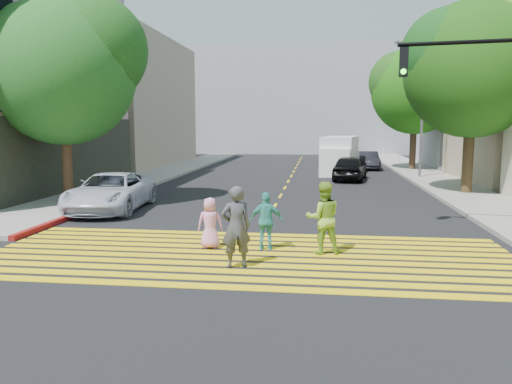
% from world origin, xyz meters
% --- Properties ---
extents(ground, '(120.00, 120.00, 0.00)m').
position_xyz_m(ground, '(0.00, 0.00, 0.00)').
color(ground, black).
extents(sidewalk_left, '(3.00, 40.00, 0.15)m').
position_xyz_m(sidewalk_left, '(-8.50, 22.00, 0.07)').
color(sidewalk_left, gray).
rests_on(sidewalk_left, ground).
extents(sidewalk_right, '(3.00, 60.00, 0.15)m').
position_xyz_m(sidewalk_right, '(8.50, 15.00, 0.07)').
color(sidewalk_right, gray).
rests_on(sidewalk_right, ground).
extents(curb_red, '(0.20, 8.00, 0.16)m').
position_xyz_m(curb_red, '(-6.90, 6.00, 0.08)').
color(curb_red, maroon).
rests_on(curb_red, ground).
extents(crosswalk, '(13.40, 5.30, 0.01)m').
position_xyz_m(crosswalk, '(0.00, 1.28, 0.01)').
color(crosswalk, yellow).
rests_on(crosswalk, ground).
extents(lane_line, '(0.12, 34.40, 0.01)m').
position_xyz_m(lane_line, '(0.00, 22.50, 0.01)').
color(lane_line, yellow).
rests_on(lane_line, ground).
extents(building_left_tan, '(12.00, 16.00, 10.00)m').
position_xyz_m(building_left_tan, '(-16.00, 28.00, 5.00)').
color(building_left_tan, tan).
rests_on(building_left_tan, ground).
extents(building_right_grey, '(10.00, 10.00, 10.00)m').
position_xyz_m(building_right_grey, '(15.00, 30.00, 5.00)').
color(building_right_grey, gray).
rests_on(building_right_grey, ground).
extents(backdrop_block, '(30.00, 8.00, 12.00)m').
position_xyz_m(backdrop_block, '(0.00, 48.00, 6.00)').
color(backdrop_block, gray).
rests_on(backdrop_block, ground).
extents(tree_left, '(6.74, 6.34, 8.46)m').
position_xyz_m(tree_left, '(-8.43, 8.45, 5.71)').
color(tree_left, '#3E2314').
rests_on(tree_left, ground).
extents(tree_right_near, '(7.49, 7.05, 9.01)m').
position_xyz_m(tree_right_near, '(8.70, 13.33, 6.10)').
color(tree_right_near, black).
rests_on(tree_right_near, ground).
extents(tree_right_far, '(7.71, 7.37, 8.84)m').
position_xyz_m(tree_right_far, '(8.42, 25.68, 5.97)').
color(tree_right_far, '#31201B').
rests_on(tree_right_far, ground).
extents(pedestrian_man, '(0.82, 0.68, 1.91)m').
position_xyz_m(pedestrian_man, '(-0.12, 0.26, 0.96)').
color(pedestrian_man, '#414244').
rests_on(pedestrian_man, ground).
extents(pedestrian_woman, '(1.02, 0.86, 1.86)m').
position_xyz_m(pedestrian_woman, '(1.89, 1.77, 0.93)').
color(pedestrian_woman, '#8BBC33').
rests_on(pedestrian_woman, ground).
extents(pedestrian_child, '(0.74, 0.55, 1.38)m').
position_xyz_m(pedestrian_child, '(-1.10, 1.95, 0.69)').
color(pedestrian_child, pink).
rests_on(pedestrian_child, ground).
extents(pedestrian_extra, '(0.93, 0.45, 1.54)m').
position_xyz_m(pedestrian_extra, '(0.40, 1.99, 0.77)').
color(pedestrian_extra, teal).
rests_on(pedestrian_extra, ground).
extents(white_sedan, '(2.78, 5.39, 1.45)m').
position_xyz_m(white_sedan, '(-6.18, 7.25, 0.73)').
color(white_sedan, silver).
rests_on(white_sedan, ground).
extents(dark_car_near, '(2.44, 4.61, 1.49)m').
position_xyz_m(dark_car_near, '(3.58, 19.08, 0.75)').
color(dark_car_near, black).
rests_on(dark_car_near, ground).
extents(silver_car, '(1.94, 4.65, 1.34)m').
position_xyz_m(silver_car, '(3.16, 28.32, 0.67)').
color(silver_car, gray).
rests_on(silver_car, ground).
extents(dark_car_parked, '(1.47, 3.98, 1.30)m').
position_xyz_m(dark_car_parked, '(5.36, 26.71, 0.65)').
color(dark_car_parked, black).
rests_on(dark_car_parked, ground).
extents(white_van, '(2.77, 5.52, 2.49)m').
position_xyz_m(white_van, '(3.08, 22.66, 1.18)').
color(white_van, silver).
rests_on(white_van, ground).
extents(traffic_signal, '(4.08, 0.84, 6.02)m').
position_xyz_m(traffic_signal, '(6.86, 4.22, 3.90)').
color(traffic_signal, '#313339').
rests_on(traffic_signal, ground).
extents(street_lamp, '(1.87, 0.43, 8.27)m').
position_xyz_m(street_lamp, '(7.65, 20.21, 4.75)').
color(street_lamp, slate).
rests_on(street_lamp, ground).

